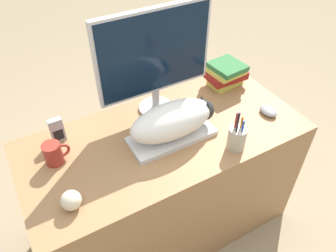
% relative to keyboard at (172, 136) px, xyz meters
% --- Properties ---
extents(desk, '(1.29, 0.61, 0.70)m').
position_rel_keyboard_xyz_m(desk, '(-0.02, 0.03, -0.36)').
color(desk, '#9E7047').
rests_on(desk, ground_plane).
extents(keyboard, '(0.39, 0.16, 0.02)m').
position_rel_keyboard_xyz_m(keyboard, '(0.00, 0.00, 0.00)').
color(keyboard, silver).
rests_on(keyboard, desk).
extents(cat, '(0.40, 0.17, 0.16)m').
position_rel_keyboard_xyz_m(cat, '(0.01, 0.00, 0.09)').
color(cat, white).
rests_on(cat, keyboard).
extents(monitor, '(0.54, 0.17, 0.51)m').
position_rel_keyboard_xyz_m(monitor, '(0.04, 0.22, 0.28)').
color(monitor, '#B7B7BC').
rests_on(monitor, desk).
extents(computer_mouse, '(0.07, 0.10, 0.03)m').
position_rel_keyboard_xyz_m(computer_mouse, '(0.50, -0.08, 0.00)').
color(computer_mouse, gray).
rests_on(computer_mouse, desk).
extents(coffee_mug, '(0.11, 0.07, 0.10)m').
position_rel_keyboard_xyz_m(coffee_mug, '(-0.49, 0.11, 0.04)').
color(coffee_mug, '#9E2D23').
rests_on(coffee_mug, desk).
extents(pen_cup, '(0.08, 0.08, 0.20)m').
position_rel_keyboard_xyz_m(pen_cup, '(0.21, -0.19, 0.04)').
color(pen_cup, '#B2A893').
rests_on(pen_cup, desk).
extents(baseball, '(0.07, 0.07, 0.07)m').
position_rel_keyboard_xyz_m(baseball, '(-0.49, -0.14, 0.03)').
color(baseball, beige).
rests_on(baseball, desk).
extents(phone, '(0.06, 0.03, 0.12)m').
position_rel_keyboard_xyz_m(phone, '(-0.44, 0.24, 0.05)').
color(phone, '#99999E').
rests_on(phone, desk).
extents(book_stack, '(0.20, 0.18, 0.13)m').
position_rel_keyboard_xyz_m(book_stack, '(0.46, 0.22, 0.06)').
color(book_stack, '#CCC14C').
rests_on(book_stack, desk).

